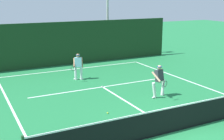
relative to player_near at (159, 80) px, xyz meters
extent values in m
plane|color=#1F723D|center=(-1.78, -3.49, -0.89)|extent=(80.00, 80.00, 0.00)
cube|color=white|center=(-1.78, 7.39, -0.89)|extent=(10.01, 0.10, 0.01)
cube|color=white|center=(-1.78, 2.75, -0.89)|extent=(8.16, 0.10, 0.01)
cube|color=white|center=(-1.78, -0.29, -0.89)|extent=(0.10, 6.40, 0.01)
cube|color=black|center=(-1.78, -3.49, -0.41)|extent=(10.79, 0.02, 0.95)
cube|color=white|center=(-1.78, -3.49, 0.09)|extent=(10.79, 0.03, 0.05)
cylinder|color=silver|center=(0.33, 0.11, -0.48)|extent=(0.29, 0.21, 0.82)
cylinder|color=silver|center=(-0.33, -0.08, -0.48)|extent=(0.34, 0.22, 0.82)
ellipsoid|color=white|center=(0.33, 0.11, -0.84)|extent=(0.28, 0.18, 0.09)
ellipsoid|color=white|center=(-0.33, -0.08, -0.84)|extent=(0.28, 0.18, 0.09)
cube|color=#2D3338|center=(0.00, 0.01, 0.21)|extent=(0.49, 0.42, 0.60)
cylinder|color=tan|center=(0.23, 0.08, 0.18)|extent=(0.18, 0.14, 0.63)
cylinder|color=tan|center=(-0.22, -0.05, 0.18)|extent=(0.24, 0.56, 0.45)
sphere|color=tan|center=(0.00, 0.01, 0.62)|extent=(0.22, 0.22, 0.22)
cylinder|color=#19478C|center=(0.00, 0.01, 0.65)|extent=(0.29, 0.29, 0.04)
cylinder|color=black|center=(-0.20, -0.31, -0.04)|extent=(0.10, 0.26, 0.03)
torus|color=black|center=(-0.11, -0.63, -0.04)|extent=(0.29, 0.10, 0.29)
cylinder|color=silver|center=(-2.26, 4.71, -0.49)|extent=(0.19, 0.19, 0.79)
cylinder|color=silver|center=(-2.58, 4.83, -0.49)|extent=(0.19, 0.19, 0.80)
ellipsoid|color=white|center=(-2.26, 4.71, -0.84)|extent=(0.28, 0.20, 0.09)
ellipsoid|color=white|center=(-2.58, 4.83, -0.84)|extent=(0.28, 0.20, 0.09)
cube|color=#8CCCE0|center=(-2.42, 4.77, 0.18)|extent=(0.46, 0.36, 0.56)
cylinder|color=#9E704C|center=(-2.21, 4.69, 0.16)|extent=(0.16, 0.14, 0.61)
cylinder|color=#9E704C|center=(-2.63, 4.85, 0.16)|extent=(0.26, 0.49, 0.51)
sphere|color=#9E704C|center=(-2.42, 4.77, 0.59)|extent=(0.21, 0.21, 0.21)
cylinder|color=#19478C|center=(-2.42, 4.77, 0.62)|extent=(0.30, 0.30, 0.04)
cylinder|color=black|center=(-2.77, 4.64, -0.05)|extent=(0.12, 0.25, 0.03)
torus|color=black|center=(-2.89, 4.32, -0.05)|extent=(0.28, 0.13, 0.29)
sphere|color=#D1E033|center=(-3.24, -0.82, -0.86)|extent=(0.07, 0.07, 0.07)
cube|color=#18361B|center=(-1.78, 8.93, 0.67)|extent=(16.98, 0.12, 3.12)
cylinder|color=#9EA39E|center=(2.42, 10.61, 2.82)|extent=(0.18, 0.18, 7.43)
camera|label=1|loc=(-8.45, -11.43, 3.97)|focal=47.60mm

